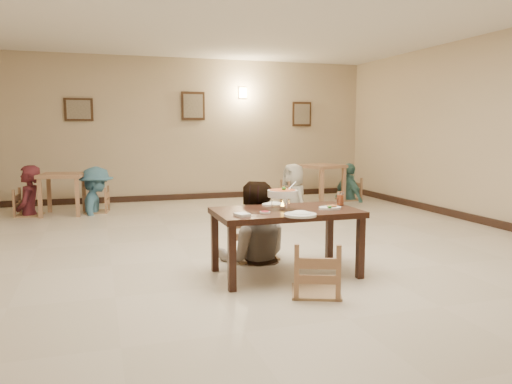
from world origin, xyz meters
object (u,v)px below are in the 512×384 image
object	(u,v)px
bg_chair_ll	(28,190)
bg_diner_c	(294,164)
chair_far	(253,214)
bg_diner_b	(95,167)
bg_table_right	(322,171)
drink_glass	(340,199)
bg_diner_d	(349,163)
bg_diner_a	(27,165)
bg_table_left	(62,181)
bg_chair_lr	(96,188)
main_diner	(253,181)
bg_chair_rr	(349,179)
curry_warmer	(283,194)
bg_chair_rl	(293,182)
main_table	(286,217)
chair_near	(317,243)

from	to	relation	value
bg_chair_ll	bg_diner_c	bearing A→B (deg)	-82.25
chair_far	bg_diner_b	size ratio (longest dim) A/B	0.62
bg_table_right	bg_diner_b	distance (m)	4.52
drink_glass	bg_diner_d	xyz separation A→B (m)	(2.62, 4.68, 0.03)
bg_diner_a	bg_diner_d	xyz separation A→B (m)	(6.30, 0.05, -0.10)
bg_table_left	drink_glass	bearing A→B (deg)	-55.81
bg_chair_lr	bg_diner_a	world-z (taller)	bg_diner_a
bg_diner_a	drink_glass	bearing A→B (deg)	46.60
bg_table_left	bg_chair_lr	bearing A→B (deg)	7.43
main_diner	bg_diner_d	distance (m)	5.31
bg_table_left	bg_chair_lr	distance (m)	0.59
main_diner	drink_glass	distance (m)	1.02
bg_chair_rr	bg_diner_a	xyz separation A→B (m)	(-6.30, -0.05, 0.44)
curry_warmer	bg_chair_lr	world-z (taller)	curry_warmer
bg_chair_ll	bg_diner_d	bearing A→B (deg)	-81.52
bg_diner_d	drink_glass	bearing A→B (deg)	144.39
curry_warmer	bg_chair_rl	xyz separation A→B (m)	(2.00, 4.64, -0.41)
bg_chair_ll	bg_diner_c	world-z (taller)	bg_diner_c
drink_glass	bg_chair_rl	size ratio (longest dim) A/B	0.17
chair_far	curry_warmer	xyz separation A→B (m)	(0.10, -0.73, 0.33)
main_table	bg_chair_lr	world-z (taller)	bg_chair_lr
bg_table_left	bg_chair_lr	size ratio (longest dim) A/B	0.95
bg_chair_lr	bg_diner_a	distance (m)	1.22
bg_table_left	bg_diner_c	size ratio (longest dim) A/B	0.52
chair_far	bg_diner_c	bearing A→B (deg)	56.20
bg_table_left	bg_chair_ll	size ratio (longest dim) A/B	0.92
drink_glass	chair_near	bearing A→B (deg)	-129.96
curry_warmer	bg_diner_c	world-z (taller)	bg_diner_c
bg_diner_a	bg_diner_c	xyz separation A→B (m)	(4.99, -0.02, -0.07)
bg_table_left	bg_diner_a	size ratio (longest dim) A/B	0.47
bg_table_left	main_table	bearing A→B (deg)	-62.22
main_table	bg_table_right	xyz separation A→B (m)	(2.63, 4.74, 0.02)
bg_chair_rr	bg_chair_lr	bearing A→B (deg)	-96.05
main_table	bg_diner_b	size ratio (longest dim) A/B	0.88
main_table	bg_chair_ll	size ratio (longest dim) A/B	1.63
bg_diner_b	bg_chair_ll	bearing A→B (deg)	96.64
chair_far	main_diner	bearing A→B (deg)	-106.67
bg_diner_b	bg_diner_d	size ratio (longest dim) A/B	1.06
chair_far	bg_diner_d	size ratio (longest dim) A/B	0.66
drink_glass	bg_table_left	distance (m)	5.54
main_diner	bg_chair_rr	xyz separation A→B (m)	(3.42, 4.06, -0.47)
main_diner	bg_chair_rr	bearing A→B (deg)	-119.54
main_table	curry_warmer	size ratio (longest dim) A/B	4.23
curry_warmer	bg_chair_ll	bearing A→B (deg)	122.64
main_diner	drink_glass	xyz separation A→B (m)	(0.80, -0.61, -0.16)
main_diner	bg_chair_lr	xyz separation A→B (m)	(-1.75, 4.04, -0.48)
bg_diner_b	bg_diner_c	size ratio (longest dim) A/B	1.03
main_diner	bg_chair_rl	size ratio (longest dim) A/B	2.08
main_table	bg_chair_lr	distance (m)	5.09
drink_glass	bg_chair_ll	size ratio (longest dim) A/B	0.17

